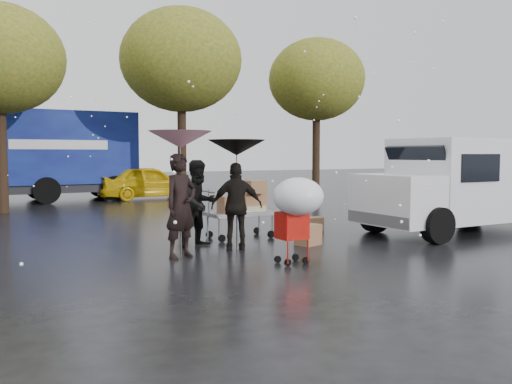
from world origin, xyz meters
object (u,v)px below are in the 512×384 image
blue_truck (32,156)px  yellow_taxi (148,182)px  white_van (462,183)px  shopping_cart (297,202)px  person_pink (181,206)px  person_black (237,206)px  vendor_cart (244,205)px

blue_truck → yellow_taxi: blue_truck is taller
white_van → blue_truck: (-7.87, 13.61, 0.60)m
yellow_taxi → shopping_cart: bearing=172.0°
shopping_cart → white_van: bearing=13.8°
person_pink → white_van: bearing=-22.5°
person_black → vendor_cart: 1.47m
person_pink → shopping_cart: person_pink is taller
white_van → person_pink: bearing=178.2°
person_black → yellow_taxi: bearing=-76.1°
person_pink → white_van: white_van is taller
person_pink → vendor_cart: person_pink is taller
vendor_cart → yellow_taxi: yellow_taxi is taller
person_pink → person_black: (1.24, 0.24, -0.08)m
shopping_cart → yellow_taxi: (2.01, 14.13, -0.37)m
vendor_cart → white_van: bearing=-18.9°
vendor_cart → white_van: 5.25m
shopping_cart → white_van: (5.55, 1.36, 0.10)m
person_black → blue_truck: size_ratio=0.20×
person_pink → shopping_cart: (1.43, -1.58, 0.14)m
yellow_taxi → person_black: bearing=169.9°
person_pink → yellow_taxi: (3.44, 12.55, -0.23)m
vendor_cart → blue_truck: size_ratio=0.18×
vendor_cart → white_van: (4.95, -1.69, 0.43)m
white_van → vendor_cart: bearing=161.1°
person_black → shopping_cart: size_ratio=1.15×
white_van → blue_truck: blue_truck is taller
shopping_cart → blue_truck: blue_truck is taller
person_black → shopping_cart: person_black is taller
blue_truck → yellow_taxi: size_ratio=2.04×
yellow_taxi → blue_truck: bearing=79.2°
person_black → yellow_taxi: size_ratio=0.41×
person_pink → person_black: 1.27m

